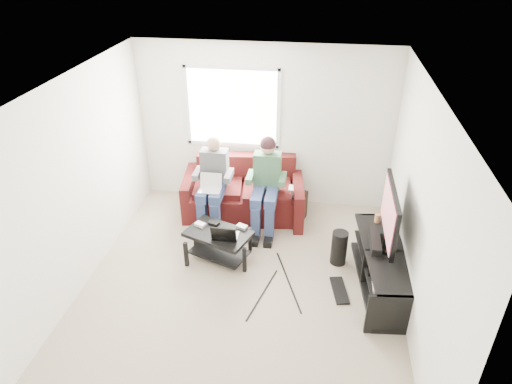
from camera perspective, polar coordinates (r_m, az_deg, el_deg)
floor at (r=5.99m, az=-1.96°, el=-11.75°), size 4.50×4.50×0.00m
ceiling at (r=4.68m, az=-2.52°, el=12.73°), size 4.50×4.50×0.00m
wall_back at (r=7.21m, az=1.05°, el=8.13°), size 4.50×0.00×4.50m
wall_front at (r=3.54m, az=-9.20°, el=-19.96°), size 4.50×0.00×4.50m
wall_left at (r=5.88m, az=-21.73°, el=0.51°), size 0.00×4.50×4.50m
wall_right at (r=5.27m, az=19.73°, el=-2.63°), size 0.00×4.50×4.50m
window at (r=7.17m, az=-2.98°, el=10.51°), size 1.48×0.04×1.28m
sofa at (r=7.25m, az=-1.58°, el=-0.35°), size 1.99×1.07×0.89m
person_left at (r=6.82m, az=-5.43°, el=1.58°), size 0.40×0.70×1.37m
person_right at (r=6.68m, az=1.28°, el=1.64°), size 0.40×0.71×1.41m
laptop_silver at (r=6.67m, az=-5.80°, el=0.68°), size 0.33×0.23×0.24m
coffee_table at (r=6.28m, az=-4.71°, el=-5.89°), size 0.99×0.79×0.43m
laptop_black at (r=6.06m, az=-3.85°, el=-4.64°), size 0.41×0.35×0.24m
controller_a at (r=6.36m, az=-6.99°, el=-4.04°), size 0.16×0.14×0.04m
controller_b at (r=6.37m, az=-5.28°, el=-3.89°), size 0.16×0.13×0.04m
controller_c at (r=6.27m, az=-1.78°, el=-4.36°), size 0.16×0.14×0.04m
tv_stand at (r=6.06m, az=15.45°, el=-9.37°), size 0.67×1.72×0.56m
tv at (r=5.71m, az=16.37°, el=-2.74°), size 0.12×1.10×0.81m
soundbar at (r=5.91m, az=14.68°, el=-6.01°), size 0.12×0.50×0.10m
drink_cup at (r=6.35m, az=14.96°, el=-3.18°), size 0.08×0.08×0.12m
console_white at (r=5.71m, az=15.91°, el=-11.31°), size 0.30×0.22×0.06m
console_grey at (r=6.25m, az=15.32°, el=-7.03°), size 0.34×0.26×0.08m
console_black at (r=5.98m, az=15.60°, el=-9.08°), size 0.38×0.30×0.07m
subwoofer at (r=6.32m, az=10.34°, el=-6.87°), size 0.22×0.22×0.49m
keyboard_floor at (r=6.01m, az=10.38°, el=-11.99°), size 0.25×0.52×0.03m
end_table at (r=7.15m, az=4.91°, el=-1.60°), size 0.31×0.31×0.56m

